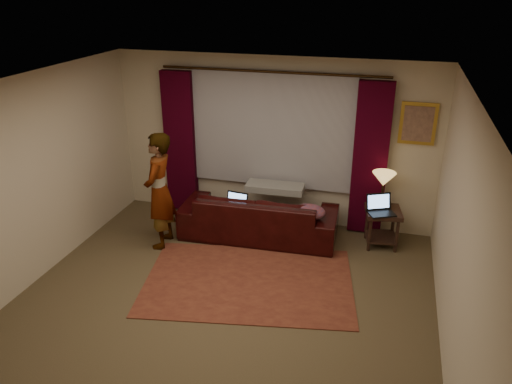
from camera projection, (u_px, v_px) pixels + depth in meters
floor at (221, 306)px, 6.01m from camera, size 5.00×5.00×0.01m
ceiling at (214, 90)px, 4.97m from camera, size 5.00×5.00×0.02m
wall_back at (272, 141)px, 7.70m from camera, size 5.00×0.02×2.60m
wall_front at (90, 363)px, 3.28m from camera, size 5.00×0.02×2.60m
wall_left at (26, 184)px, 6.11m from camera, size 0.02×5.00×2.60m
wall_right at (459, 237)px, 4.87m from camera, size 0.02×5.00×2.60m
sheer_curtain at (272, 130)px, 7.57m from camera, size 2.50×0.05×1.80m
drape_left at (180, 143)px, 8.02m from camera, size 0.50×0.14×2.30m
drape_right at (370, 160)px, 7.28m from camera, size 0.50×0.14×2.30m
curtain_rod at (272, 72)px, 7.17m from camera, size 0.04×0.04×3.40m
picture_frame at (418, 124)px, 6.97m from camera, size 0.50×0.04×0.60m
sofa at (259, 208)px, 7.44m from camera, size 2.37×1.11×0.94m
throw_blanket at (275, 172)px, 7.48m from camera, size 0.89×0.38×0.10m
clothing_pile at (309, 212)px, 7.07m from camera, size 0.52×0.44×0.20m
laptop_sofa at (234, 203)px, 7.30m from camera, size 0.37×0.39×0.24m
area_rug at (249, 281)px, 6.47m from camera, size 2.94×2.23×0.01m
end_table at (382, 228)px, 7.25m from camera, size 0.57×0.57×0.57m
tiffany_lamp at (383, 190)px, 7.13m from camera, size 0.45×0.45×0.53m
laptop_table at (382, 206)px, 6.96m from camera, size 0.49×0.50×0.26m
person at (159, 191)px, 7.05m from camera, size 0.55×0.55×1.70m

